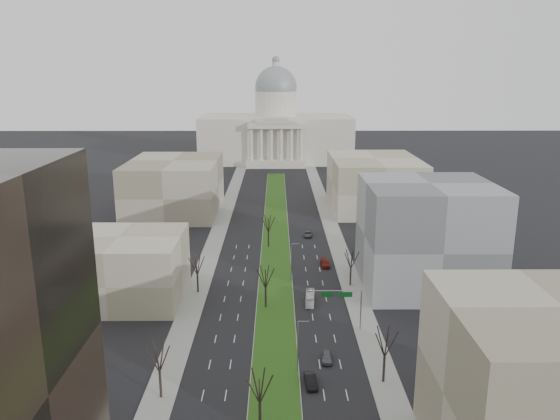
{
  "coord_description": "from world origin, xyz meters",
  "views": [
    {
      "loc": [
        0.32,
        -24.87,
        48.1
      ],
      "look_at": [
        1.16,
        108.92,
        13.58
      ],
      "focal_mm": 35.0,
      "sensor_mm": 36.0,
      "label": 1
    }
  ],
  "objects_px": {
    "car_red": "(325,263)",
    "car_grey_far": "(308,234)",
    "box_van": "(310,298)",
    "car_grey_near": "(327,357)",
    "car_black": "(311,380)"
  },
  "relations": [
    {
      "from": "car_black",
      "to": "car_red",
      "type": "relative_size",
      "value": 0.93
    },
    {
      "from": "car_black",
      "to": "car_red",
      "type": "xyz_separation_m",
      "value": [
        6.89,
        53.44,
        -0.04
      ]
    },
    {
      "from": "car_grey_far",
      "to": "car_black",
      "type": "bearing_deg",
      "value": -87.62
    },
    {
      "from": "car_red",
      "to": "car_grey_far",
      "type": "bearing_deg",
      "value": 95.17
    },
    {
      "from": "car_red",
      "to": "box_van",
      "type": "bearing_deg",
      "value": -104.44
    },
    {
      "from": "car_grey_near",
      "to": "box_van",
      "type": "height_order",
      "value": "box_van"
    },
    {
      "from": "car_red",
      "to": "car_grey_far",
      "type": "xyz_separation_m",
      "value": [
        -2.91,
        25.29,
        -0.08
      ]
    },
    {
      "from": "box_van",
      "to": "car_grey_far",
      "type": "bearing_deg",
      "value": 92.07
    },
    {
      "from": "car_grey_near",
      "to": "box_van",
      "type": "xyz_separation_m",
      "value": [
        -1.44,
        24.04,
        0.3
      ]
    },
    {
      "from": "car_grey_near",
      "to": "car_black",
      "type": "xyz_separation_m",
      "value": [
        -3.2,
        -7.21,
        0.07
      ]
    },
    {
      "from": "car_red",
      "to": "box_van",
      "type": "height_order",
      "value": "box_van"
    },
    {
      "from": "car_grey_far",
      "to": "car_red",
      "type": "bearing_deg",
      "value": -78.15
    },
    {
      "from": "car_grey_near",
      "to": "car_black",
      "type": "height_order",
      "value": "car_black"
    },
    {
      "from": "car_red",
      "to": "car_grey_far",
      "type": "relative_size",
      "value": 1.06
    },
    {
      "from": "car_grey_near",
      "to": "box_van",
      "type": "relative_size",
      "value": 0.58
    }
  ]
}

